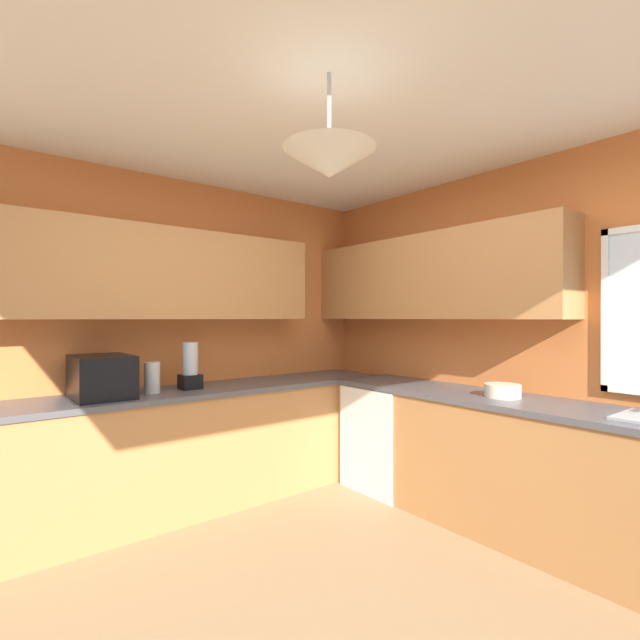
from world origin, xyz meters
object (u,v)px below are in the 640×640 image
at_px(dishwasher, 389,436).
at_px(microwave, 102,377).
at_px(bowl, 503,391).
at_px(blender_appliance, 190,368).
at_px(kettle, 152,378).

xyz_separation_m(dishwasher, microwave, (-0.66, -2.15, 0.62)).
height_order(bowl, blender_appliance, blender_appliance).
distance_m(microwave, kettle, 0.34).
height_order(kettle, bowl, kettle).
distance_m(kettle, bowl, 2.49).
bearing_deg(blender_appliance, kettle, -86.12).
relative_size(microwave, bowl, 2.00).
distance_m(microwave, blender_appliance, 0.63).
bearing_deg(blender_appliance, bowl, 42.49).
height_order(microwave, kettle, microwave).
bearing_deg(blender_appliance, dishwasher, 66.52).
bearing_deg(microwave, blender_appliance, 90.00).
bearing_deg(kettle, blender_appliance, 93.88).
distance_m(dishwasher, blender_appliance, 1.78).
bearing_deg(kettle, dishwasher, 70.57).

